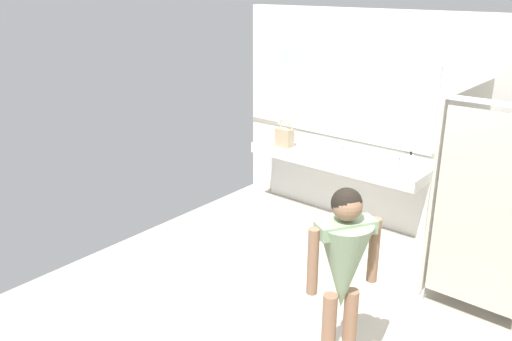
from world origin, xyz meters
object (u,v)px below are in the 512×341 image
at_px(paper_cup, 317,149).
at_px(person_standing, 343,266).
at_px(handbag, 284,137).
at_px(soap_dispenser, 410,161).

bearing_deg(paper_cup, person_standing, -53.04).
xyz_separation_m(handbag, paper_cup, (0.47, 0.07, -0.09)).
height_order(handbag, soap_dispenser, handbag).
xyz_separation_m(handbag, soap_dispenser, (1.65, 0.30, -0.05)).
relative_size(person_standing, handbag, 4.33).
height_order(soap_dispenser, paper_cup, soap_dispenser).
bearing_deg(soap_dispenser, handbag, -169.79).
xyz_separation_m(person_standing, handbag, (-2.36, 2.43, -0.01)).
height_order(person_standing, soap_dispenser, person_standing).
distance_m(person_standing, soap_dispenser, 2.82).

